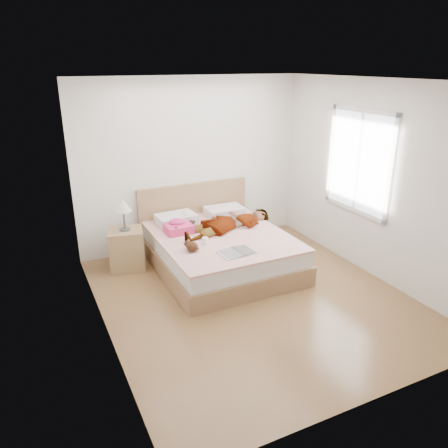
% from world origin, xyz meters
% --- Properties ---
extents(ground, '(4.00, 4.00, 0.00)m').
position_xyz_m(ground, '(0.00, 0.00, 0.00)').
color(ground, '#4B2E17').
rests_on(ground, ground).
extents(woman, '(1.67, 0.88, 0.22)m').
position_xyz_m(woman, '(0.20, 1.16, 0.62)').
color(woman, white).
rests_on(woman, bed).
extents(hair, '(0.66, 0.73, 0.09)m').
position_xyz_m(hair, '(-0.37, 1.61, 0.55)').
color(hair, black).
rests_on(hair, bed).
extents(phone, '(0.06, 0.09, 0.05)m').
position_xyz_m(phone, '(-0.30, 1.56, 0.68)').
color(phone, silver).
rests_on(phone, bed).
extents(room_shell, '(4.00, 4.00, 4.00)m').
position_xyz_m(room_shell, '(1.77, 0.30, 1.50)').
color(room_shell, white).
rests_on(room_shell, ground).
extents(bed, '(1.80, 2.08, 1.00)m').
position_xyz_m(bed, '(0.00, 1.04, 0.28)').
color(bed, brown).
rests_on(bed, ground).
extents(towel, '(0.38, 0.32, 0.20)m').
position_xyz_m(towel, '(-0.51, 1.28, 0.59)').
color(towel, '#FE4576').
rests_on(towel, bed).
extents(magazine, '(0.48, 0.34, 0.03)m').
position_xyz_m(magazine, '(-0.08, 0.29, 0.52)').
color(magazine, white).
rests_on(magazine, bed).
extents(coffee_mug, '(0.12, 0.08, 0.09)m').
position_xyz_m(coffee_mug, '(-0.33, 0.74, 0.56)').
color(coffee_mug, white).
rests_on(coffee_mug, bed).
extents(plush_toy, '(0.18, 0.24, 0.12)m').
position_xyz_m(plush_toy, '(-0.58, 0.61, 0.58)').
color(plush_toy, black).
rests_on(plush_toy, bed).
extents(nightstand, '(0.56, 0.52, 1.03)m').
position_xyz_m(nightstand, '(-1.21, 1.52, 0.34)').
color(nightstand, olive).
rests_on(nightstand, ground).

